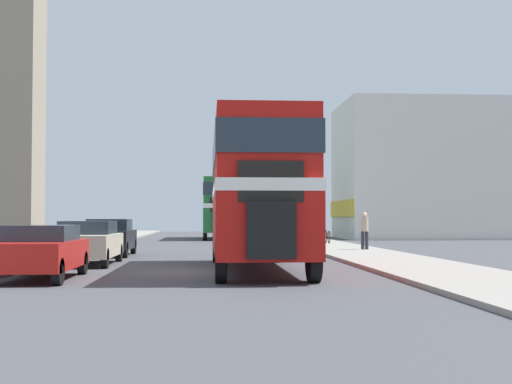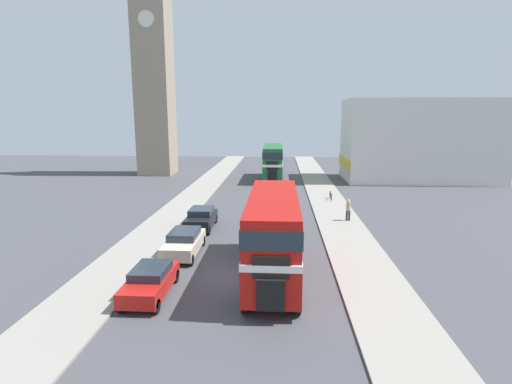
% 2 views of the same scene
% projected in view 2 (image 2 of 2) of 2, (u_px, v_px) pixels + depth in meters
% --- Properties ---
extents(ground_plane, '(120.00, 120.00, 0.00)m').
position_uv_depth(ground_plane, '(239.00, 277.00, 20.77)').
color(ground_plane, '#47474C').
extents(sidewalk_right, '(3.50, 120.00, 0.12)m').
position_uv_depth(sidewalk_right, '(371.00, 280.00, 20.37)').
color(sidewalk_right, gray).
rests_on(sidewalk_right, ground_plane).
extents(sidewalk_left, '(3.50, 120.00, 0.12)m').
position_uv_depth(sidewalk_left, '(113.00, 273.00, 21.16)').
color(sidewalk_left, gray).
rests_on(sidewalk_left, ground_plane).
extents(double_decker_bus, '(2.54, 10.25, 4.27)m').
position_uv_depth(double_decker_bus, '(273.00, 229.00, 20.60)').
color(double_decker_bus, '#B2140F').
rests_on(double_decker_bus, ground_plane).
extents(bus_distant, '(2.42, 10.14, 4.36)m').
position_uv_depth(bus_distant, '(273.00, 160.00, 51.60)').
color(bus_distant, '#1E602D').
rests_on(bus_distant, ground_plane).
extents(car_parked_near, '(1.75, 4.15, 1.37)m').
position_uv_depth(car_parked_near, '(150.00, 281.00, 18.58)').
color(car_parked_near, red).
rests_on(car_parked_near, ground_plane).
extents(car_parked_mid, '(1.84, 4.42, 1.46)m').
position_uv_depth(car_parked_mid, '(184.00, 242.00, 24.09)').
color(car_parked_mid, beige).
rests_on(car_parked_mid, ground_plane).
extents(car_parked_far, '(1.85, 4.10, 1.51)m').
position_uv_depth(car_parked_far, '(201.00, 218.00, 29.59)').
color(car_parked_far, black).
rests_on(car_parked_far, ground_plane).
extents(pedestrian_walking, '(0.34, 0.34, 1.70)m').
position_uv_depth(pedestrian_walking, '(348.00, 209.00, 31.30)').
color(pedestrian_walking, '#282833').
rests_on(pedestrian_walking, sidewalk_right).
extents(bicycle_on_pavement, '(0.05, 1.76, 0.78)m').
position_uv_depth(bicycle_on_pavement, '(331.00, 196.00, 39.29)').
color(bicycle_on_pavement, black).
rests_on(bicycle_on_pavement, sidewalk_right).
extents(church_tower, '(4.80, 4.80, 37.87)m').
position_uv_depth(church_tower, '(152.00, 31.00, 53.30)').
color(church_tower, gray).
rests_on(church_tower, ground_plane).
extents(shop_building_block, '(18.61, 9.17, 10.24)m').
position_uv_depth(shop_building_block, '(419.00, 140.00, 50.47)').
color(shop_building_block, silver).
rests_on(shop_building_block, ground_plane).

